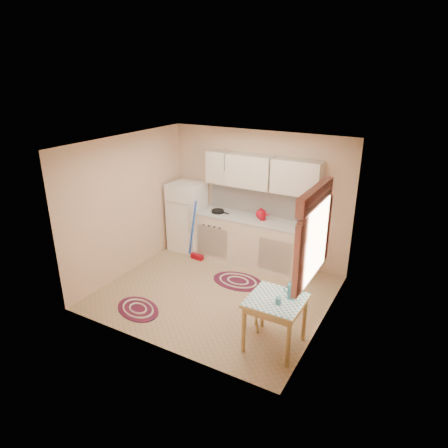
# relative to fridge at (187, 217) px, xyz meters

# --- Properties ---
(room_shell) EXTENTS (3.64, 3.60, 2.52)m
(room_shell) POSITION_rel_fridge_xyz_m (1.56, -1.01, 0.90)
(room_shell) COLOR tan
(room_shell) RESTS_ON ground
(fridge) EXTENTS (0.65, 0.60, 1.40)m
(fridge) POSITION_rel_fridge_xyz_m (0.00, 0.00, 0.00)
(fridge) COLOR white
(fridge) RESTS_ON ground
(broom) EXTENTS (0.29, 0.14, 1.20)m
(broom) POSITION_rel_fridge_xyz_m (0.44, -0.35, -0.10)
(broom) COLOR blue
(broom) RESTS_ON ground
(base_cabinets) EXTENTS (2.25, 0.60, 0.88)m
(base_cabinets) POSITION_rel_fridge_xyz_m (1.36, 0.05, -0.26)
(base_cabinets) COLOR beige
(base_cabinets) RESTS_ON ground
(countertop) EXTENTS (2.27, 0.62, 0.04)m
(countertop) POSITION_rel_fridge_xyz_m (1.36, 0.05, 0.20)
(countertop) COLOR #BAB9B0
(countertop) RESTS_ON base_cabinets
(frying_pan) EXTENTS (0.27, 0.27, 0.05)m
(frying_pan) POSITION_rel_fridge_xyz_m (0.72, 0.00, 0.24)
(frying_pan) COLOR black
(frying_pan) RESTS_ON countertop
(red_kettle) EXTENTS (0.25, 0.23, 0.22)m
(red_kettle) POSITION_rel_fridge_xyz_m (1.61, 0.05, 0.33)
(red_kettle) COLOR #9B0513
(red_kettle) RESTS_ON countertop
(red_canister) EXTENTS (0.13, 0.13, 0.16)m
(red_canister) POSITION_rel_fridge_xyz_m (1.65, 0.05, 0.30)
(red_canister) COLOR #9B0513
(red_canister) RESTS_ON countertop
(table) EXTENTS (0.72, 0.72, 0.72)m
(table) POSITION_rel_fridge_xyz_m (2.79, -2.05, -0.34)
(table) COLOR tan
(table) RESTS_ON ground
(stool) EXTENTS (0.34, 0.34, 0.42)m
(stool) POSITION_rel_fridge_xyz_m (2.38, -1.86, -0.49)
(stool) COLOR #9B0513
(stool) RESTS_ON ground
(coffee_pot) EXTENTS (0.16, 0.14, 0.29)m
(coffee_pot) POSITION_rel_fridge_xyz_m (2.96, -1.93, 0.17)
(coffee_pot) COLOR teal
(coffee_pot) RESTS_ON table
(mug) EXTENTS (0.08, 0.08, 0.10)m
(mug) POSITION_rel_fridge_xyz_m (2.86, -2.15, 0.07)
(mug) COLOR teal
(mug) RESTS_ON table
(rug_center) EXTENTS (0.94, 0.63, 0.02)m
(rug_center) POSITION_rel_fridge_xyz_m (1.56, -0.75, -0.69)
(rug_center) COLOR maroon
(rug_center) RESTS_ON ground
(rug_left) EXTENTS (0.96, 0.79, 0.02)m
(rug_left) POSITION_rel_fridge_xyz_m (0.60, -2.30, -0.69)
(rug_left) COLOR maroon
(rug_left) RESTS_ON ground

